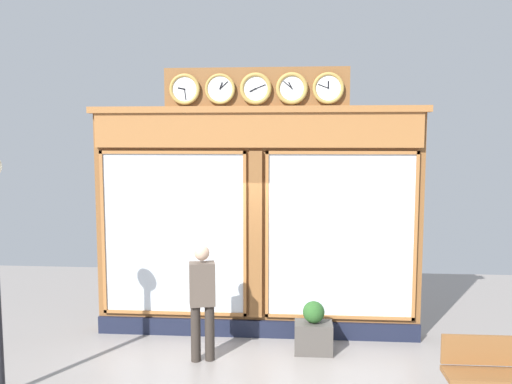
{
  "coord_description": "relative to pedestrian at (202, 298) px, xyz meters",
  "views": [
    {
      "loc": [
        -0.58,
        7.89,
        3.16
      ],
      "look_at": [
        0.0,
        0.0,
        2.35
      ],
      "focal_mm": 35.58,
      "sensor_mm": 36.0,
      "label": 1
    }
  ],
  "objects": [
    {
      "name": "shop_facade",
      "position": [
        -0.7,
        -1.06,
        0.97
      ],
      "size": [
        5.29,
        0.42,
        4.28
      ],
      "color": "brown",
      "rests_on": "ground_plane"
    },
    {
      "name": "pedestrian",
      "position": [
        0.0,
        0.0,
        0.0
      ],
      "size": [
        0.4,
        0.3,
        1.69
      ],
      "color": "#312A24",
      "rests_on": "ground_plane"
    },
    {
      "name": "planter_box",
      "position": [
        -1.6,
        -0.39,
        -0.7
      ],
      "size": [
        0.56,
        0.36,
        0.46
      ],
      "primitive_type": "cube",
      "color": "#4C4742",
      "rests_on": "ground_plane"
    },
    {
      "name": "planter_shrub",
      "position": [
        -1.6,
        -0.39,
        -0.31
      ],
      "size": [
        0.32,
        0.32,
        0.32
      ],
      "primitive_type": "sphere",
      "color": "#285623",
      "rests_on": "planter_box"
    },
    {
      "name": "street_bench",
      "position": [
        -3.75,
        1.11,
        -0.41
      ],
      "size": [
        1.4,
        0.4,
        0.87
      ],
      "color": "brown",
      "rests_on": "ground_plane"
    }
  ]
}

